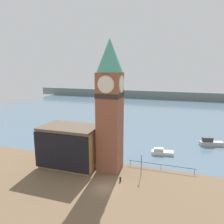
# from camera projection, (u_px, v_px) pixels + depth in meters

# --- Properties ---
(ground_plane) EXTENTS (160.00, 160.00, 0.00)m
(ground_plane) POSITION_uv_depth(u_px,v_px,m) (105.00, 188.00, 36.68)
(ground_plane) COLOR brown
(water) EXTENTS (160.00, 120.00, 0.00)m
(water) POSITION_uv_depth(u_px,v_px,m) (157.00, 111.00, 101.89)
(water) COLOR slate
(water) RESTS_ON ground_plane
(far_shoreline) EXTENTS (180.00, 3.00, 5.00)m
(far_shoreline) POSITION_uv_depth(u_px,v_px,m) (165.00, 95.00, 138.57)
(far_shoreline) COLOR slate
(far_shoreline) RESTS_ON water
(pier_railing) EXTENTS (13.09, 0.08, 1.09)m
(pier_railing) POSITION_uv_depth(u_px,v_px,m) (161.00, 165.00, 43.14)
(pier_railing) COLOR #232328
(pier_railing) RESTS_ON ground_plane
(clock_tower) EXTENTS (4.92, 4.92, 25.03)m
(clock_tower) POSITION_uv_depth(u_px,v_px,m) (110.00, 103.00, 40.90)
(clock_tower) COLOR brown
(clock_tower) RESTS_ON ground_plane
(pier_building) EXTENTS (11.56, 7.58, 8.29)m
(pier_building) POSITION_uv_depth(u_px,v_px,m) (70.00, 146.00, 44.63)
(pier_building) COLOR #A88451
(pier_building) RESTS_ON ground_plane
(boat_near) EXTENTS (5.18, 2.54, 1.43)m
(boat_near) POSITION_uv_depth(u_px,v_px,m) (162.00, 152.00, 50.84)
(boat_near) COLOR silver
(boat_near) RESTS_ON water
(boat_far) EXTENTS (6.03, 3.05, 2.18)m
(boat_far) POSITION_uv_depth(u_px,v_px,m) (210.00, 143.00, 56.48)
(boat_far) COLOR #B7B2A8
(boat_far) RESTS_ON water
(mooring_bollard_near) EXTENTS (0.34, 0.34, 0.69)m
(mooring_bollard_near) POSITION_uv_depth(u_px,v_px,m) (121.00, 166.00, 43.79)
(mooring_bollard_near) COLOR black
(mooring_bollard_near) RESTS_ON ground_plane
(mooring_bollard_far) EXTENTS (0.34, 0.34, 0.86)m
(mooring_bollard_far) POSITION_uv_depth(u_px,v_px,m) (120.00, 179.00, 38.74)
(mooring_bollard_far) COLOR black
(mooring_bollard_far) RESTS_ON ground_plane
(lamp_post) EXTENTS (0.32, 0.32, 4.25)m
(lamp_post) POSITION_uv_depth(u_px,v_px,m) (141.00, 161.00, 40.45)
(lamp_post) COLOR black
(lamp_post) RESTS_ON ground_plane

